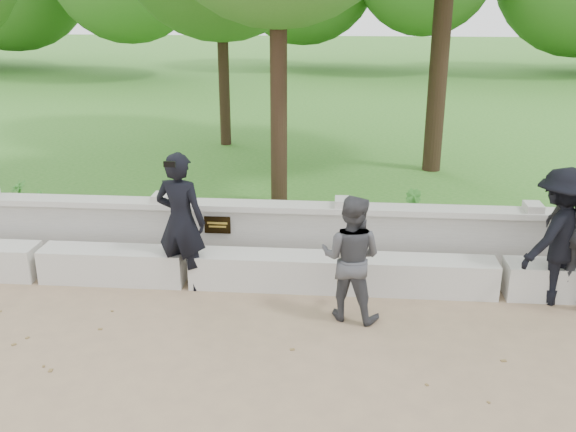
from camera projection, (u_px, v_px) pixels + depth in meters
name	position (u px, v px, depth m)	size (l,w,h in m)	color
ground	(147.00, 362.00, 6.66)	(80.00, 80.00, 0.00)	#957B5B
lawn	(279.00, 111.00, 19.77)	(40.00, 22.00, 0.25)	#2E711F
concrete_bench	(188.00, 267.00, 8.37)	(11.90, 0.45, 0.45)	beige
parapet_wall	(199.00, 231.00, 8.95)	(12.50, 0.35, 0.90)	#BAB7AF
man_main	(181.00, 222.00, 8.06)	(0.74, 0.67, 1.80)	black
visitor_left	(351.00, 258.00, 7.34)	(0.86, 0.75, 1.50)	#3D3E42
visitor_mid	(559.00, 236.00, 7.71)	(1.26, 1.16, 1.70)	black
shrub_a	(42.00, 207.00, 9.80)	(0.28, 0.19, 0.52)	#377E2A
shrub_b	(414.00, 207.00, 9.77)	(0.30, 0.24, 0.54)	#377E2A
shrub_d	(20.00, 198.00, 10.18)	(0.31, 0.28, 0.56)	#377E2A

